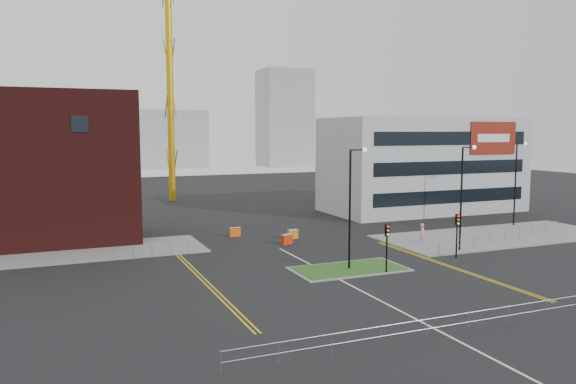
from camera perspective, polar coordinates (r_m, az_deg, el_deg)
name	(u,v)px	position (r m, az deg, el deg)	size (l,w,h in m)	color
ground	(384,303)	(35.28, 9.73, -11.02)	(200.00, 200.00, 0.00)	black
pavement_left	(34,256)	(51.43, -24.36, -5.93)	(28.00, 8.00, 0.12)	slate
pavement_right	(497,236)	(59.33, 20.51, -4.20)	(24.00, 10.00, 0.12)	slate
island_kerb	(349,269)	(42.88, 6.22, -7.79)	(8.60, 4.60, 0.08)	slate
grass_island	(349,269)	(42.87, 6.22, -7.77)	(8.00, 4.00, 0.12)	#1F4D19
office_block	(422,165)	(74.94, 13.50, 2.71)	(25.00, 12.20, 12.00)	#B5B8BA
tower_crane	(205,14)	(88.53, -8.43, 17.48)	(52.73, 7.44, 40.35)	#CB9B0B
streetlamp_island	(352,198)	(42.01, 6.57, -0.63)	(1.46, 0.36, 9.18)	black
streetlamp_right_near	(464,189)	(50.49, 17.40, 0.28)	(1.46, 0.36, 9.18)	black
streetlamp_right_far	(517,177)	(65.81, 22.25, 1.43)	(1.46, 0.36, 9.18)	black
traffic_light_island	(387,239)	(41.65, 10.03, -4.71)	(0.28, 0.33, 3.65)	black
traffic_light_right	(457,227)	(47.91, 16.81, -3.45)	(0.28, 0.33, 3.65)	black
railing_front	(448,321)	(30.41, 15.98, -12.48)	(24.05, 0.05, 1.10)	gray
railing_left	(152,248)	(47.90, -13.65, -5.58)	(6.05, 0.05, 1.10)	gray
railing_right	(505,234)	(56.40, 21.16, -4.01)	(19.05, 5.05, 1.10)	gray
centre_line	(367,294)	(36.91, 8.04, -10.20)	(0.15, 30.00, 0.01)	silver
yellow_left_a	(199,278)	(40.80, -9.00, -8.62)	(0.12, 24.00, 0.01)	gold
yellow_left_b	(203,277)	(40.86, -8.59, -8.58)	(0.12, 24.00, 0.01)	gold
yellow_right_a	(447,266)	(45.36, 15.86, -7.26)	(0.12, 20.00, 0.01)	gold
yellow_right_b	(450,266)	(45.55, 16.15, -7.22)	(0.12, 20.00, 0.01)	gold
skyline_b	(162,139)	(160.86, -12.70, 5.25)	(24.00, 12.00, 16.00)	gray
skyline_c	(285,118)	(165.91, -0.35, 7.50)	(14.00, 12.00, 28.00)	gray
skyline_d	(92,146)	(168.71, -19.33, 4.41)	(30.00, 12.00, 12.00)	gray
pedestrian	(423,234)	(53.12, 13.52, -4.16)	(0.71, 0.47, 1.95)	pink
barrier_left	(235,232)	(55.71, -5.41, -4.03)	(1.09, 0.40, 0.91)	#F4560D
barrier_mid	(293,234)	(54.36, 0.48, -4.27)	(1.12, 0.54, 0.90)	orange
barrier_right	(287,239)	(51.67, -0.10, -4.79)	(1.20, 0.77, 0.96)	red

